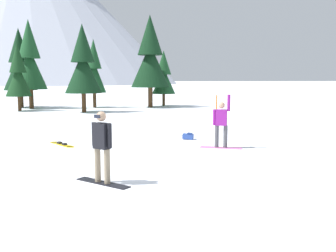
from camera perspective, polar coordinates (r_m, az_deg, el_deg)
name	(u,v)px	position (r m, az deg, el deg)	size (l,w,h in m)	color
ground_plane	(164,168)	(10.97, -0.62, -6.30)	(800.00, 800.00, 0.00)	white
snowboarder_foreground	(102,146)	(9.28, -9.97, -2.96)	(1.32, 1.32, 1.77)	black
snowboarder_midground	(221,123)	(14.00, 8.07, 0.45)	(1.50, 0.90, 1.98)	pink
loose_snowboard_near_right	(62,144)	(15.24, -15.75, -2.68)	(1.13, 1.59, 0.09)	yellow
backpack_blue	(188,136)	(16.01, 3.07, -1.56)	(0.55, 0.47, 0.28)	#2D4C9E
trail_marker_pole	(216,112)	(19.07, 7.35, 2.04)	(0.06, 0.06, 1.75)	orange
pine_tree_short	(150,57)	(34.21, -2.72, 10.35)	(3.46, 3.46, 8.21)	#472D19
pine_tree_young	(30,60)	(34.70, -20.22, 9.31)	(2.81, 2.81, 7.58)	#472D19
pine_tree_leaning	(94,70)	(34.54, -11.15, 8.26)	(2.10, 2.10, 6.07)	#472D19
pine_tree_twin	(18,74)	(32.30, -21.73, 7.29)	(2.02, 2.02, 5.35)	#472D19
pine_tree_tall	(83,64)	(29.67, -12.76, 9.09)	(2.78, 2.78, 6.69)	#472D19
pine_tree_slender	(20,64)	(36.51, -21.53, 8.67)	(2.88, 2.88, 7.04)	#472D19
pine_tree_broad	(164,76)	(35.96, -0.66, 7.60)	(2.22, 2.22, 5.20)	#472D19
peak_north_spur	(27,1)	(223.86, -20.60, 17.28)	(159.95, 159.95, 83.64)	#B2B7C6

